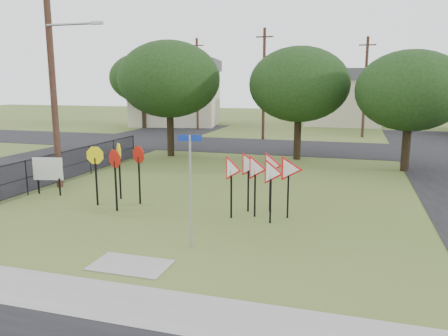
% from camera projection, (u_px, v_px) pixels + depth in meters
% --- Properties ---
extents(ground, '(140.00, 140.00, 0.00)m').
position_uv_depth(ground, '(168.00, 235.00, 13.44)').
color(ground, '#455B22').
extents(sidewalk, '(30.00, 1.60, 0.02)m').
position_uv_depth(sidewalk, '(90.00, 297.00, 9.49)').
color(sidewalk, gray).
rests_on(sidewalk, ground).
extents(planting_strip, '(30.00, 0.80, 0.02)m').
position_uv_depth(planting_strip, '(54.00, 326.00, 8.36)').
color(planting_strip, '#455B22').
rests_on(planting_strip, ground).
extents(street_left, '(8.00, 50.00, 0.02)m').
position_uv_depth(street_left, '(52.00, 161.00, 26.23)').
color(street_left, black).
rests_on(street_left, ground).
extents(street_far, '(60.00, 8.00, 0.02)m').
position_uv_depth(street_far, '(278.00, 147.00, 32.25)').
color(street_far, black).
rests_on(street_far, ground).
extents(curb_pad, '(2.00, 1.20, 0.02)m').
position_uv_depth(curb_pad, '(130.00, 265.00, 11.18)').
color(curb_pad, gray).
rests_on(curb_pad, ground).
extents(street_name_sign, '(0.66, 0.10, 3.21)m').
position_uv_depth(street_name_sign, '(191.00, 184.00, 12.15)').
color(street_name_sign, '#999DA2').
rests_on(street_name_sign, ground).
extents(stop_sign_cluster, '(2.15, 2.01, 2.29)m').
position_uv_depth(stop_sign_cluster, '(117.00, 161.00, 16.53)').
color(stop_sign_cluster, black).
rests_on(stop_sign_cluster, ground).
extents(yield_sign_cluster, '(2.78, 1.84, 2.22)m').
position_uv_depth(yield_sign_cluster, '(261.00, 171.00, 15.05)').
color(yield_sign_cluster, black).
rests_on(yield_sign_cluster, ground).
extents(info_board, '(1.24, 0.33, 1.58)m').
position_uv_depth(info_board, '(48.00, 170.00, 18.15)').
color(info_board, black).
rests_on(info_board, ground).
extents(utility_pole_main, '(3.55, 0.33, 10.00)m').
position_uv_depth(utility_pole_main, '(53.00, 69.00, 18.72)').
color(utility_pole_main, '#43291F').
rests_on(utility_pole_main, ground).
extents(far_pole_a, '(1.40, 0.24, 9.00)m').
position_uv_depth(far_pole_a, '(264.00, 84.00, 35.71)').
color(far_pole_a, '#43291F').
rests_on(far_pole_a, ground).
extents(far_pole_b, '(1.40, 0.24, 8.50)m').
position_uv_depth(far_pole_b, '(365.00, 87.00, 37.26)').
color(far_pole_b, '#43291F').
rests_on(far_pole_b, ground).
extents(far_pole_c, '(1.40, 0.24, 9.00)m').
position_uv_depth(far_pole_c, '(197.00, 84.00, 43.60)').
color(far_pole_c, '#43291F').
rests_on(far_pole_c, ground).
extents(fence_run, '(0.05, 11.55, 1.50)m').
position_uv_depth(fence_run, '(77.00, 163.00, 21.31)').
color(fence_run, black).
rests_on(fence_run, ground).
extents(house_left, '(10.58, 8.88, 7.20)m').
position_uv_depth(house_left, '(176.00, 92.00, 48.67)').
color(house_left, beige).
rests_on(house_left, ground).
extents(house_mid, '(8.40, 8.40, 6.20)m').
position_uv_depth(house_mid, '(344.00, 97.00, 49.34)').
color(house_mid, beige).
rests_on(house_mid, ground).
extents(tree_near_left, '(6.40, 6.40, 7.27)m').
position_uv_depth(tree_near_left, '(169.00, 79.00, 27.38)').
color(tree_near_left, black).
rests_on(tree_near_left, ground).
extents(tree_near_mid, '(6.00, 6.00, 6.80)m').
position_uv_depth(tree_near_mid, '(299.00, 85.00, 26.12)').
color(tree_near_mid, black).
rests_on(tree_near_mid, ground).
extents(tree_near_right, '(5.60, 5.60, 6.33)m').
position_uv_depth(tree_near_right, '(410.00, 91.00, 22.61)').
color(tree_near_right, black).
rests_on(tree_near_right, ground).
extents(tree_far_left, '(6.80, 6.80, 7.73)m').
position_uv_depth(tree_far_left, '(143.00, 78.00, 45.19)').
color(tree_far_left, black).
rests_on(tree_far_left, ground).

